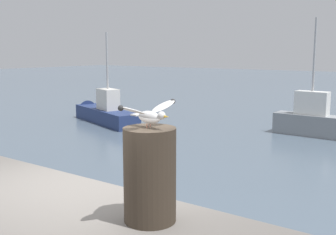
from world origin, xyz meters
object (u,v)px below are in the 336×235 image
at_px(mooring_post, 150,175).
at_px(boat_navy, 102,112).
at_px(boat_grey, 326,122).
at_px(seagull, 150,114).

distance_m(mooring_post, boat_navy, 14.80).
bearing_deg(boat_grey, seagull, -80.96).
relative_size(mooring_post, boat_grey, 0.19).
relative_size(mooring_post, seagull, 1.27).
bearing_deg(seagull, boat_navy, 136.41).
bearing_deg(boat_navy, boat_grey, 14.46).
height_order(seagull, boat_navy, boat_navy).
height_order(mooring_post, boat_navy, boat_navy).
bearing_deg(boat_navy, seagull, -43.59).
bearing_deg(boat_grey, boat_navy, -165.54).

